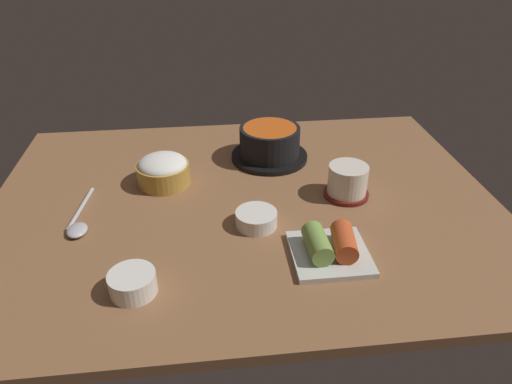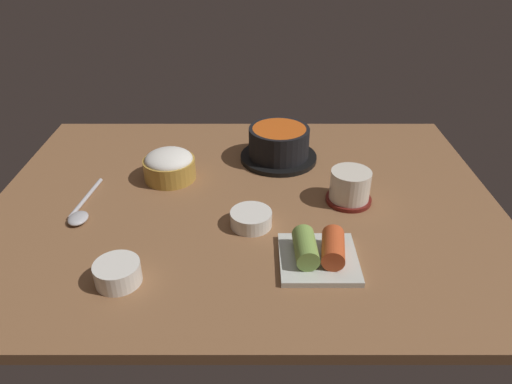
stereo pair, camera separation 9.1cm
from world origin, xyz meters
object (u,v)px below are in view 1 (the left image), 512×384
Objects in this scene: tea_cup_with_saucer at (347,181)px; spoon at (78,224)px; stone_pot at (270,143)px; kimchi_plate at (330,247)px; rice_bowl at (163,170)px; banchan_cup_center at (256,218)px; side_bowl_near at (132,282)px.

tea_cup_with_saucer reaches higher than spoon.
stone_pot is at bearing 30.71° from spoon.
kimchi_plate is at bearing -113.55° from tea_cup_with_saucer.
tea_cup_with_saucer reaches higher than kimchi_plate.
banchan_cup_center is at bearing -44.95° from rice_bowl.
rice_bowl reaches higher than side_bowl_near.
stone_pot is 1.04× the size of spoon.
tea_cup_with_saucer is at bearing -53.82° from stone_pot.
banchan_cup_center is at bearing -156.81° from tea_cup_with_saucer.
rice_bowl is 24.78cm from banchan_cup_center.
banchan_cup_center is 1.06× the size of side_bowl_near.
stone_pot is 1.94× the size of tea_cup_with_saucer.
tea_cup_with_saucer reaches higher than banchan_cup_center.
spoon is at bearing 174.07° from banchan_cup_center.
rice_bowl is 37.86cm from tea_cup_with_saucer.
rice_bowl reaches higher than kimchi_plate.
stone_pot is 2.29× the size of banchan_cup_center.
banchan_cup_center is at bearing 36.40° from side_bowl_near.
stone_pot is 2.42× the size of side_bowl_near.
tea_cup_with_saucer reaches higher than side_bowl_near.
kimchi_plate is (5.08, -36.43, -1.95)cm from stone_pot.
rice_bowl is 32.75cm from side_bowl_near.
kimchi_plate is at bearing 8.75° from side_bowl_near.
tea_cup_with_saucer is 20.98cm from banchan_cup_center.
spoon is at bearing -174.60° from tea_cup_with_saucer.
stone_pot is 22.25cm from tea_cup_with_saucer.
kimchi_plate is at bearing -17.36° from spoon.
stone_pot is at bearing 20.28° from rice_bowl.
kimchi_plate is at bearing -44.04° from rice_bowl.
stone_pot is at bearing 76.91° from banchan_cup_center.
tea_cup_with_saucer is 46.09cm from side_bowl_near.
rice_bowl is at bearing 135.05° from banchan_cup_center.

